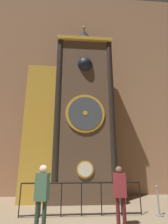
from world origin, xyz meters
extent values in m
cube|color=#936B4C|center=(0.00, 6.51, 6.94)|extent=(24.00, 0.30, 13.88)
cube|color=brown|center=(0.45, 4.99, 0.45)|extent=(3.54, 1.61, 0.90)
cube|color=brown|center=(0.45, 4.99, 4.69)|extent=(2.83, 1.40, 7.57)
cube|color=gold|center=(0.45, 4.88, 8.37)|extent=(3.05, 1.54, 0.20)
cylinder|color=gold|center=(0.45, 4.26, 1.45)|extent=(0.77, 0.05, 0.77)
cylinder|color=silver|center=(0.45, 4.23, 1.45)|extent=(0.63, 0.03, 0.63)
cylinder|color=gold|center=(0.45, 4.26, 4.08)|extent=(1.93, 0.07, 1.93)
cylinder|color=#3D424C|center=(0.45, 4.21, 4.08)|extent=(1.66, 0.04, 1.66)
cylinder|color=gold|center=(0.45, 4.19, 4.08)|extent=(0.23, 0.03, 0.23)
cube|color=#30241B|center=(0.45, 4.78, 6.81)|extent=(1.01, 0.42, 1.01)
sphere|color=black|center=(0.45, 4.36, 6.81)|extent=(0.81, 0.81, 0.81)
cylinder|color=black|center=(-0.89, 4.39, 4.69)|extent=(0.35, 0.35, 7.57)
cylinder|color=black|center=(1.80, 4.39, 4.69)|extent=(0.35, 0.35, 7.57)
cylinder|color=gold|center=(0.45, 4.99, 8.62)|extent=(1.11, 1.11, 0.30)
cone|color=black|center=(0.45, 4.99, 9.22)|extent=(1.05, 1.05, 0.90)
sphere|color=gold|center=(0.45, 4.99, 9.79)|extent=(0.20, 0.20, 0.20)
cube|color=maroon|center=(-1.75, 5.04, 3.35)|extent=(1.49, 1.19, 6.70)
cube|color=gold|center=(-1.75, 4.43, 3.35)|extent=(1.56, 0.06, 6.70)
cylinder|color=black|center=(-1.91, 2.67, 0.54)|extent=(0.04, 0.04, 1.09)
cylinder|color=black|center=(-1.21, 2.67, 0.54)|extent=(0.04, 0.04, 1.09)
cylinder|color=black|center=(-0.51, 2.67, 0.54)|extent=(0.04, 0.04, 1.09)
cylinder|color=black|center=(0.19, 2.67, 0.54)|extent=(0.04, 0.04, 1.09)
cylinder|color=black|center=(0.89, 2.67, 0.54)|extent=(0.04, 0.04, 1.09)
cylinder|color=black|center=(1.59, 2.67, 0.54)|extent=(0.04, 0.04, 1.09)
cylinder|color=black|center=(2.29, 2.67, 0.54)|extent=(0.04, 0.04, 1.09)
cylinder|color=black|center=(0.19, 2.67, 1.07)|extent=(4.20, 0.05, 0.05)
cylinder|color=black|center=(0.19, 2.67, 0.06)|extent=(4.20, 0.04, 0.04)
cylinder|color=#213427|center=(-1.05, 1.10, 0.41)|extent=(0.11, 0.11, 0.82)
cylinder|color=#213427|center=(-0.87, 1.10, 0.41)|extent=(0.11, 0.11, 0.82)
cube|color=#385642|center=(-0.96, 1.10, 1.16)|extent=(0.39, 0.31, 0.69)
sphere|color=beige|center=(-0.96, 1.10, 1.60)|extent=(0.21, 0.21, 0.21)
cylinder|color=#461518|center=(1.17, 1.51, 0.40)|extent=(0.11, 0.11, 0.79)
cylinder|color=#461518|center=(1.35, 1.51, 0.40)|extent=(0.11, 0.11, 0.79)
cube|color=maroon|center=(1.26, 1.51, 1.13)|extent=(0.34, 0.22, 0.67)
sphere|color=brown|center=(1.26, 1.51, 1.56)|extent=(0.20, 0.20, 0.20)
cylinder|color=gray|center=(2.87, 2.53, 0.02)|extent=(0.28, 0.28, 0.04)
cylinder|color=gray|center=(2.87, 2.53, 0.45)|extent=(0.06, 0.06, 0.90)
sphere|color=gray|center=(2.87, 2.53, 0.94)|extent=(0.09, 0.09, 0.09)
camera|label=1|loc=(-0.24, -3.99, 1.81)|focal=28.00mm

